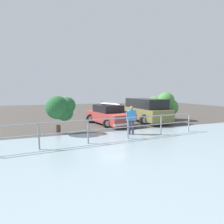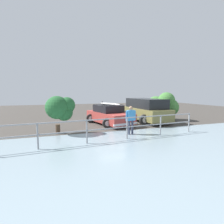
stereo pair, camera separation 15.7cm
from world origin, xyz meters
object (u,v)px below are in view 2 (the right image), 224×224
(bush_near_right, at_px, (161,107))
(bush_near_left, at_px, (60,108))
(suv_car, at_px, (146,110))
(sedan_car, at_px, (109,115))
(person_bystander, at_px, (131,117))

(bush_near_right, bearing_deg, bush_near_left, 15.57)
(suv_car, relative_size, bush_near_right, 1.95)
(suv_car, bearing_deg, bush_near_left, 17.75)
(sedan_car, relative_size, suv_car, 0.91)
(person_bystander, height_order, bush_near_right, bush_near_right)
(person_bystander, bearing_deg, suv_car, -129.68)
(sedan_car, height_order, bush_near_right, bush_near_right)
(bush_near_left, xyz_separation_m, bush_near_right, (-8.12, -2.26, -0.31))
(person_bystander, relative_size, bush_near_left, 0.74)
(bush_near_left, bearing_deg, suv_car, -162.25)
(sedan_car, xyz_separation_m, suv_car, (-3.07, -0.11, 0.27))
(sedan_car, relative_size, bush_near_left, 2.05)
(suv_car, bearing_deg, person_bystander, 50.32)
(suv_car, distance_m, person_bystander, 4.55)
(sedan_car, height_order, person_bystander, sedan_car)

